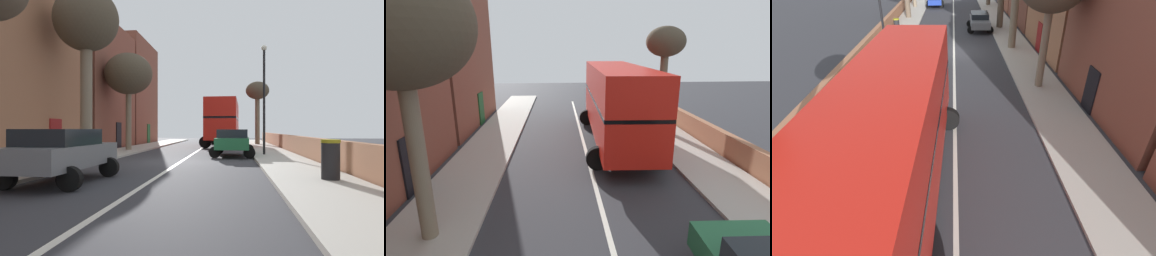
# 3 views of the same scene
# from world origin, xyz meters

# --- Properties ---
(double_decker_bus) EXTENTS (3.83, 10.75, 4.06)m
(double_decker_bus) POSITION_xyz_m (1.70, 14.71, 2.35)
(double_decker_bus) COLOR red
(double_decker_bus) RESTS_ON ground
(street_tree_left_0) EXTENTS (3.37, 3.37, 6.81)m
(street_tree_left_0) POSITION_xyz_m (-4.80, 6.84, 5.41)
(street_tree_left_0) COLOR #7A6B56
(street_tree_left_0) RESTS_ON sidewalk_left
(street_tree_right_3) EXTENTS (2.24, 2.24, 6.04)m
(street_tree_right_3) POSITION_xyz_m (4.89, 16.76, 5.02)
(street_tree_right_3) COLOR brown
(street_tree_right_3) RESTS_ON sidewalk_right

